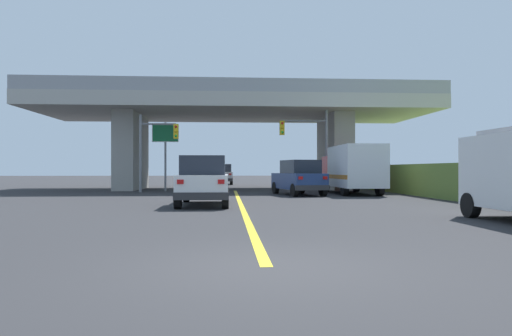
% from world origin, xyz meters
% --- Properties ---
extents(ground, '(160.00, 160.00, 0.00)m').
position_xyz_m(ground, '(0.00, 28.19, 0.00)').
color(ground, '#2B2B2D').
extents(overpass_bridge, '(28.66, 10.49, 7.45)m').
position_xyz_m(overpass_bridge, '(0.00, 28.19, 5.25)').
color(overpass_bridge, '#A8A59E').
rests_on(overpass_bridge, ground).
extents(lane_divider_stripe, '(0.20, 25.37, 0.01)m').
position_xyz_m(lane_divider_stripe, '(0.00, 12.69, 0.00)').
color(lane_divider_stripe, yellow).
rests_on(lane_divider_stripe, ground).
extents(suv_lead, '(2.03, 4.83, 2.02)m').
position_xyz_m(suv_lead, '(-1.54, 12.29, 1.02)').
color(suv_lead, silver).
rests_on(suv_lead, ground).
extents(suv_crossing, '(2.78, 4.76, 2.02)m').
position_xyz_m(suv_crossing, '(3.59, 19.66, 1.01)').
color(suv_crossing, navy).
rests_on(suv_crossing, ground).
extents(box_truck, '(2.33, 6.96, 2.88)m').
position_xyz_m(box_truck, '(7.01, 20.63, 1.54)').
color(box_truck, red).
rests_on(box_truck, ground).
extents(sedan_oncoming, '(1.96, 4.40, 2.02)m').
position_xyz_m(sedan_oncoming, '(-0.96, 39.41, 1.01)').
color(sedan_oncoming, silver).
rests_on(sedan_oncoming, ground).
extents(traffic_signal_nearside, '(3.30, 0.36, 5.53)m').
position_xyz_m(traffic_signal_nearside, '(5.09, 24.10, 3.49)').
color(traffic_signal_nearside, slate).
rests_on(traffic_signal_nearside, ground).
extents(traffic_signal_farside, '(2.55, 0.36, 5.06)m').
position_xyz_m(traffic_signal_farside, '(-5.33, 23.60, 3.21)').
color(traffic_signal_farside, slate).
rests_on(traffic_signal_farside, ground).
extents(highway_sign, '(1.80, 0.17, 4.74)m').
position_xyz_m(highway_sign, '(-4.80, 25.22, 3.53)').
color(highway_sign, slate).
rests_on(highway_sign, ground).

